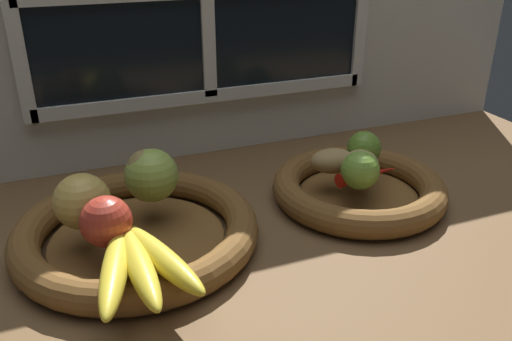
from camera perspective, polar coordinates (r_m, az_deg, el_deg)
The scene contains 14 objects.
ground_plane at distance 83.11cm, azimuth 1.00°, elevation -6.06°, with size 140.00×90.00×3.00cm, color brown.
back_wall at distance 100.13cm, azimuth -5.72°, elevation 17.19°, with size 140.00×4.60×55.00cm.
fruit_bowl_left at distance 76.95cm, azimuth -12.79°, elevation -6.45°, with size 34.61×34.61×4.45cm.
fruit_bowl_right at distance 88.39cm, azimuth 11.05°, elevation -1.90°, with size 28.46×28.46×4.45cm.
apple_green_back at distance 78.08cm, azimuth -11.28°, elevation -0.51°, with size 7.89×7.89×7.89cm, color #99B74C.
apple_golden_left at distance 73.75cm, azimuth -18.37°, elevation -3.11°, with size 7.58×7.58×7.58cm, color #DBB756.
apple_red_front at distance 68.80cm, azimuth -15.96°, elevation -5.35°, with size 6.65×6.65×6.65cm, color #B73828.
pear_brown at distance 78.15cm, azimuth -11.98°, elevation -0.58°, with size 5.59×6.34×7.82cm, color olive.
banana_bunch_front at distance 63.66cm, azimuth -12.76°, elevation -9.57°, with size 13.21×19.79×3.03cm.
potato_oblong at distance 86.90cm, azimuth 8.38°, elevation 1.04°, with size 7.49×5.10×4.02cm, color #A38451.
potato_large at distance 86.48cm, azimuth 11.29°, elevation 0.74°, with size 6.59×5.71×4.17cm, color tan.
lime_near at distance 81.96cm, azimuth 11.24°, elevation 0.04°, with size 6.00×6.00×6.00cm, color #7AAD3D.
lime_far at distance 90.57cm, azimuth 11.65°, elevation 2.40°, with size 5.77×5.77×5.77cm, color olive.
chili_pepper at distance 85.26cm, azimuth 12.13°, elevation -0.40°, with size 2.31×2.31×11.36cm, color red.
Camera 1 is at (-27.52, -65.52, 41.58)cm, focal length 36.84 mm.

